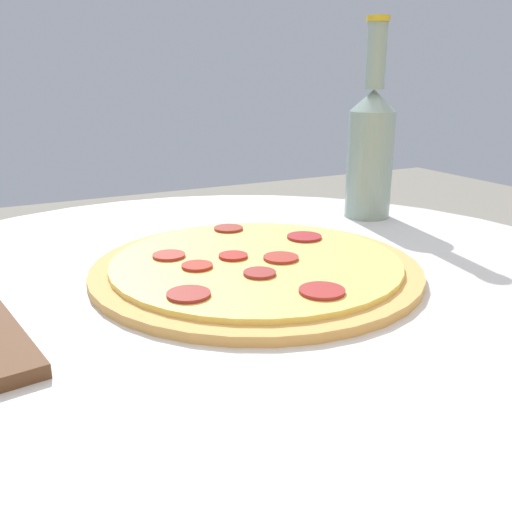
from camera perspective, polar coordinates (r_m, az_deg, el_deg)
The scene contains 3 objects.
table at distance 0.68m, azimuth -1.71°, elevation -17.38°, with size 0.92×0.92×0.74m.
pizza at distance 0.63m, azimuth -0.02°, elevation -1.06°, with size 0.36×0.36×0.02m.
beer_bottle at distance 0.88m, azimuth 11.39°, elevation 10.69°, with size 0.07×0.07×0.29m.
Camera 1 is at (0.24, 0.50, 0.96)m, focal length 40.00 mm.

